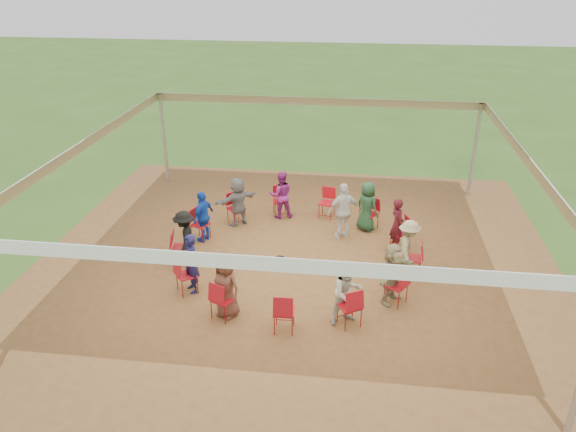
# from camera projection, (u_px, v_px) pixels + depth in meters

# --- Properties ---
(ground) EXTENTS (80.00, 80.00, 0.00)m
(ground) POSITION_uv_depth(u_px,v_px,m) (296.00, 262.00, 14.14)
(ground) COLOR #31551A
(ground) RESTS_ON ground
(dirt_patch) EXTENTS (13.00, 13.00, 0.00)m
(dirt_patch) POSITION_uv_depth(u_px,v_px,m) (296.00, 262.00, 14.13)
(dirt_patch) COLOR brown
(dirt_patch) RESTS_ON ground
(tent) EXTENTS (10.33, 10.33, 3.00)m
(tent) POSITION_uv_depth(u_px,v_px,m) (296.00, 174.00, 13.14)
(tent) COLOR #B2B2B7
(tent) RESTS_ON ground
(chair_0) EXTENTS (0.47, 0.46, 0.90)m
(chair_0) POSITION_uv_depth(u_px,v_px,m) (413.00, 258.00, 13.39)
(chair_0) COLOR #AE0E1A
(chair_0) RESTS_ON ground
(chair_1) EXTENTS (0.57, 0.56, 0.90)m
(chair_1) POSITION_uv_depth(u_px,v_px,m) (401.00, 233.00, 14.63)
(chair_1) COLOR #AE0E1A
(chair_1) RESTS_ON ground
(chair_2) EXTENTS (0.60, 0.61, 0.90)m
(chair_2) POSITION_uv_depth(u_px,v_px,m) (369.00, 214.00, 15.71)
(chair_2) COLOR #AE0E1A
(chair_2) RESTS_ON ground
(chair_3) EXTENTS (0.50, 0.52, 0.90)m
(chair_3) POSITION_uv_depth(u_px,v_px,m) (327.00, 203.00, 16.39)
(chair_3) COLOR #AE0E1A
(chair_3) RESTS_ON ground
(chair_4) EXTENTS (0.52, 0.54, 0.90)m
(chair_4) POSITION_uv_depth(u_px,v_px,m) (280.00, 201.00, 16.51)
(chair_4) COLOR #AE0E1A
(chair_4) RESTS_ON ground
(chair_5) EXTENTS (0.61, 0.61, 0.90)m
(chair_5) POSITION_uv_depth(u_px,v_px,m) (236.00, 209.00, 16.04)
(chair_5) COLOR #AE0E1A
(chair_5) RESTS_ON ground
(chair_6) EXTENTS (0.55, 0.54, 0.90)m
(chair_6) POSITION_uv_depth(u_px,v_px,m) (200.00, 224.00, 15.09)
(chair_6) COLOR #AE0E1A
(chair_6) RESTS_ON ground
(chair_7) EXTENTS (0.50, 0.48, 0.90)m
(chair_7) POSITION_uv_depth(u_px,v_px,m) (181.00, 248.00, 13.88)
(chair_7) COLOR #AE0E1A
(chair_7) RESTS_ON ground
(chair_8) EXTENTS (0.60, 0.60, 0.90)m
(chair_8) POSITION_uv_depth(u_px,v_px,m) (187.00, 275.00, 12.69)
(chair_8) COLOR #AE0E1A
(chair_8) RESTS_ON ground
(chair_9) EXTENTS (0.57, 0.58, 0.90)m
(chair_9) POSITION_uv_depth(u_px,v_px,m) (223.00, 300.00, 11.78)
(chair_9) COLOR #AE0E1A
(chair_9) RESTS_ON ground
(chair_10) EXTENTS (0.43, 0.45, 0.90)m
(chair_10) POSITION_uv_depth(u_px,v_px,m) (284.00, 312.00, 11.37)
(chair_10) COLOR #AE0E1A
(chair_10) RESTS_ON ground
(chair_11) EXTENTS (0.58, 0.59, 0.90)m
(chair_11) POSITION_uv_depth(u_px,v_px,m) (350.00, 306.00, 11.55)
(chair_11) COLOR #AE0E1A
(chair_11) RESTS_ON ground
(chair_12) EXTENTS (0.60, 0.59, 0.90)m
(chair_12) POSITION_uv_depth(u_px,v_px,m) (396.00, 286.00, 12.28)
(chair_12) COLOR #AE0E1A
(chair_12) RESTS_ON ground
(person_seated_0) EXTENTS (0.53, 0.95, 1.42)m
(person_seated_0) POSITION_uv_depth(u_px,v_px,m) (408.00, 248.00, 13.30)
(person_seated_0) COLOR #978C62
(person_seated_0) RESTS_ON ground
(person_seated_1) EXTENTS (0.51, 0.61, 1.42)m
(person_seated_1) POSITION_uv_depth(u_px,v_px,m) (397.00, 224.00, 14.49)
(person_seated_1) COLOR #3E0D14
(person_seated_1) RESTS_ON ground
(person_seated_2) EXTENTS (0.78, 0.74, 1.42)m
(person_seated_2) POSITION_uv_depth(u_px,v_px,m) (367.00, 206.00, 15.52)
(person_seated_2) COLOR #1F4428
(person_seated_2) RESTS_ON ground
(person_seated_3) EXTENTS (0.77, 0.57, 1.42)m
(person_seated_3) POSITION_uv_depth(u_px,v_px,m) (281.00, 195.00, 16.29)
(person_seated_3) COLOR #872172
(person_seated_3) RESTS_ON ground
(person_seated_4) EXTENTS (1.29, 1.26, 1.42)m
(person_seated_4) POSITION_uv_depth(u_px,v_px,m) (238.00, 201.00, 15.84)
(person_seated_4) COLOR slate
(person_seated_4) RESTS_ON ground
(person_seated_5) EXTENTS (0.67, 0.92, 1.42)m
(person_seated_5) POSITION_uv_depth(u_px,v_px,m) (203.00, 216.00, 14.93)
(person_seated_5) COLOR #123EAE
(person_seated_5) RESTS_ON ground
(person_seated_6) EXTENTS (0.59, 0.98, 1.42)m
(person_seated_6) POSITION_uv_depth(u_px,v_px,m) (185.00, 238.00, 13.77)
(person_seated_6) COLOR black
(person_seated_6) RESTS_ON ground
(person_seated_7) EXTENTS (0.58, 0.62, 1.42)m
(person_seated_7) POSITION_uv_depth(u_px,v_px,m) (191.00, 264.00, 12.63)
(person_seated_7) COLOR #171640
(person_seated_7) RESTS_ON ground
(person_seated_8) EXTENTS (0.79, 0.65, 1.42)m
(person_seated_8) POSITION_uv_depth(u_px,v_px,m) (226.00, 286.00, 11.76)
(person_seated_8) COLOR brown
(person_seated_8) RESTS_ON ground
(person_seated_9) EXTENTS (0.80, 0.69, 1.42)m
(person_seated_9) POSITION_uv_depth(u_px,v_px,m) (347.00, 293.00, 11.54)
(person_seated_9) COLOR #BCB9A7
(person_seated_9) RESTS_ON ground
(person_seated_10) EXTENTS (1.12, 1.37, 1.42)m
(person_seated_10) POSITION_uv_depth(u_px,v_px,m) (392.00, 273.00, 12.24)
(person_seated_10) COLOR #978C62
(person_seated_10) RESTS_ON ground
(standing_person) EXTENTS (1.04, 0.83, 1.58)m
(standing_person) POSITION_uv_depth(u_px,v_px,m) (344.00, 211.00, 15.03)
(standing_person) COLOR silver
(standing_person) RESTS_ON ground
(cable_coil) EXTENTS (0.36, 0.36, 0.03)m
(cable_coil) POSITION_uv_depth(u_px,v_px,m) (280.00, 259.00, 14.26)
(cable_coil) COLOR black
(cable_coil) RESTS_ON ground
(laptop) EXTENTS (0.27, 0.33, 0.22)m
(laptop) POSITION_uv_depth(u_px,v_px,m) (401.00, 249.00, 13.36)
(laptop) COLOR #B7B7BC
(laptop) RESTS_ON ground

